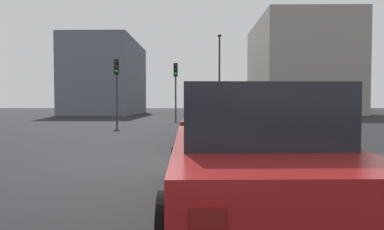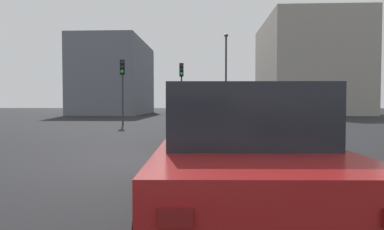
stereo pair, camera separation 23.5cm
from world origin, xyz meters
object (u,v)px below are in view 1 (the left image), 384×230
car_red_left_third (248,154)px  street_lamp_kerbside (219,69)px  car_silver_left_lead (211,115)px  traffic_light_near_right (117,78)px  car_maroon_left_second (214,124)px  traffic_light_near_left (176,80)px

car_red_left_third → street_lamp_kerbside: (24.28, -1.30, 3.52)m
car_silver_left_lead → traffic_light_near_right: (3.88, 5.59, 2.13)m
car_maroon_left_second → traffic_light_near_left: bearing=9.0°
car_maroon_left_second → street_lamp_kerbside: bearing=-4.5°
car_maroon_left_second → car_red_left_third: car_red_left_third is taller
car_maroon_left_second → traffic_light_near_right: 11.54m
traffic_light_near_right → street_lamp_kerbside: size_ratio=0.55×
car_red_left_third → car_maroon_left_second: bearing=-1.2°
traffic_light_near_left → traffic_light_near_right: size_ratio=1.02×
car_red_left_third → street_lamp_kerbside: size_ratio=0.62×
car_red_left_third → street_lamp_kerbside: bearing=-5.1°
car_silver_left_lead → street_lamp_kerbside: street_lamp_kerbside is taller
car_maroon_left_second → traffic_light_near_left: size_ratio=1.08×
street_lamp_kerbside → traffic_light_near_right: bearing=140.4°
traffic_light_near_right → street_lamp_kerbside: bearing=132.3°
traffic_light_near_right → street_lamp_kerbside: 10.80m
street_lamp_kerbside → car_silver_left_lead: bearing=174.2°
car_maroon_left_second → street_lamp_kerbside: 18.59m
car_silver_left_lead → car_red_left_third: size_ratio=1.04×
car_silver_left_lead → traffic_light_near_left: 7.06m
car_red_left_third → traffic_light_near_left: bearing=4.4°
car_silver_left_lead → traffic_light_near_right: 7.13m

